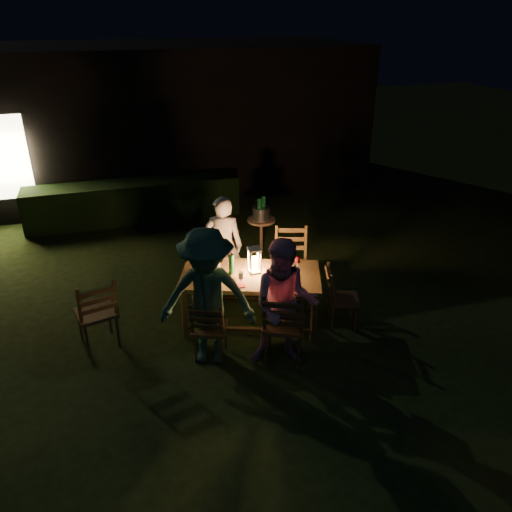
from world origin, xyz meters
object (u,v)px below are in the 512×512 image
object	(u,v)px
chair_spare	(98,324)
person_opp_left	(207,298)
bottle_table	(231,264)
side_table	(261,223)
person_house_side	(223,246)
chair_near_left	(210,338)
chair_end	(342,308)
person_opp_right	(285,305)
dining_table	(251,279)
ice_bucket	(261,213)
chair_near_right	(284,337)
bottle_bucket_b	(264,209)
bottle_bucket_a	(259,212)
lantern	(254,262)
chair_far_right	(291,276)
chair_far_left	(224,276)

from	to	relation	value
chair_spare	person_opp_left	size ratio (longest dim) A/B	0.60
person_opp_left	bottle_table	xyz separation A→B (m)	(0.47, 0.70, 0.03)
chair_spare	side_table	size ratio (longest dim) A/B	1.62
person_house_side	person_opp_left	world-z (taller)	person_opp_left
chair_near_left	person_opp_left	world-z (taller)	person_opp_left
chair_end	chair_spare	distance (m)	3.18
chair_near_left	person_opp_right	distance (m)	1.05
dining_table	chair_near_left	distance (m)	0.98
chair_near_left	bottle_table	distance (m)	1.01
ice_bucket	bottle_table	bearing A→B (deg)	-117.59
chair_near_right	bottle_bucket_b	world-z (taller)	chair_near_right
dining_table	chair_near_right	world-z (taller)	chair_near_right
chair_near_left	ice_bucket	xyz separation A→B (m)	(1.47, 2.61, 0.49)
chair_end	bottle_bucket_a	bearing A→B (deg)	-151.95
chair_near_left	bottle_bucket_a	world-z (taller)	bottle_bucket_a
chair_end	lantern	size ratio (longest dim) A/B	2.57
lantern	bottle_bucket_a	distance (m)	2.09
dining_table	bottle_table	world-z (taller)	bottle_table
person_opp_right	person_house_side	bearing A→B (deg)	118.76
chair_far_right	chair_end	xyz separation A→B (m)	(0.38, -0.96, -0.05)
bottle_bucket_b	chair_near_left	bearing A→B (deg)	-119.84
chair_near_left	chair_near_right	world-z (taller)	chair_near_right
chair_near_right	person_house_side	world-z (taller)	person_house_side
chair_end	bottle_table	distance (m)	1.61
chair_far_left	bottle_bucket_a	distance (m)	1.53
chair_end	person_opp_left	world-z (taller)	person_opp_left
chair_far_left	bottle_bucket_a	world-z (taller)	chair_far_left
chair_near_left	chair_far_right	bearing A→B (deg)	59.04
chair_far_left	person_opp_left	distance (m)	1.69
chair_end	person_opp_right	world-z (taller)	person_opp_right
bottle_table	bottle_bucket_a	bearing A→B (deg)	63.09
chair_far_left	person_opp_left	world-z (taller)	person_opp_left
bottle_bucket_b	chair_far_right	bearing A→B (deg)	-92.24
chair_near_right	side_table	bearing A→B (deg)	103.03
dining_table	bottle_table	xyz separation A→B (m)	(-0.24, 0.08, 0.21)
dining_table	lantern	size ratio (longest dim) A/B	5.77
chair_end	person_opp_left	distance (m)	1.96
chair_near_right	person_opp_right	bearing A→B (deg)	-82.16
person_house_side	chair_far_left	bearing A→B (deg)	89.73
bottle_table	side_table	bearing A→B (deg)	62.41
chair_far_left	bottle_table	world-z (taller)	bottle_table
chair_near_left	chair_spare	distance (m)	1.45
chair_far_left	bottle_bucket_b	world-z (taller)	chair_far_left
chair_near_left	dining_table	bearing A→B (deg)	61.63
chair_far_left	lantern	size ratio (longest dim) A/B	2.81
chair_far_right	chair_spare	xyz separation A→B (m)	(-2.76, -0.48, -0.01)
person_house_side	bottle_bucket_b	distance (m)	1.52
chair_far_right	chair_end	bearing A→B (deg)	128.72
chair_near_left	ice_bucket	bearing A→B (deg)	82.40
dining_table	lantern	distance (m)	0.24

